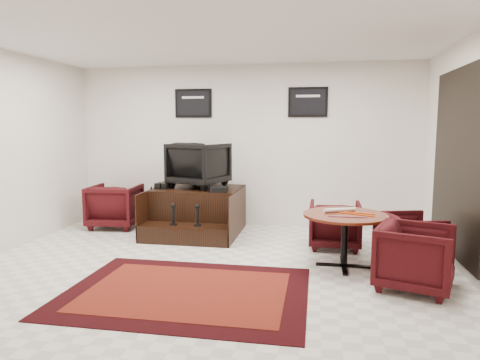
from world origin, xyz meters
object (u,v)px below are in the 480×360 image
at_px(armchair_side, 115,204).
at_px(table_chair_window, 410,236).
at_px(shine_chair, 199,162).
at_px(table_chair_corner, 415,254).
at_px(meeting_table, 345,221).
at_px(shine_podium, 197,212).
at_px(table_chair_back, 335,222).

bearing_deg(armchair_side, table_chair_window, 160.67).
relative_size(shine_chair, table_chair_window, 1.18).
height_order(shine_chair, armchair_side, shine_chair).
height_order(shine_chair, table_chair_window, shine_chair).
bearing_deg(table_chair_corner, meeting_table, 67.25).
height_order(table_chair_window, table_chair_corner, table_chair_corner).
xyz_separation_m(shine_podium, armchair_side, (-1.50, 0.11, 0.07)).
xyz_separation_m(shine_chair, armchair_side, (-1.50, -0.03, -0.74)).
distance_m(shine_chair, table_chair_window, 3.44).
height_order(armchair_side, table_chair_back, armchair_side).
relative_size(shine_chair, table_chair_corner, 1.08).
bearing_deg(shine_chair, table_chair_corner, 163.81).
relative_size(shine_podium, shine_chair, 1.76).
bearing_deg(table_chair_window, table_chair_corner, 156.98).
bearing_deg(meeting_table, table_chair_corner, -41.66).
xyz_separation_m(shine_podium, table_chair_window, (3.11, -1.07, 0.01)).
bearing_deg(shine_chair, meeting_table, 165.83).
distance_m(shine_podium, table_chair_corner, 3.60).
relative_size(armchair_side, meeting_table, 0.80).
bearing_deg(meeting_table, table_chair_window, 20.31).
distance_m(meeting_table, table_chair_corner, 0.96).
height_order(shine_chair, meeting_table, shine_chair).
height_order(shine_chair, table_chair_corner, shine_chair).
distance_m(meeting_table, table_chair_back, 0.90).
distance_m(armchair_side, table_chair_corner, 4.96).
xyz_separation_m(meeting_table, table_chair_corner, (0.70, -0.62, -0.20)).
distance_m(shine_podium, table_chair_window, 3.29).
bearing_deg(table_chair_back, meeting_table, 96.41).
bearing_deg(shine_chair, shine_podium, 109.55).
xyz_separation_m(shine_podium, meeting_table, (2.29, -1.38, 0.25)).
height_order(armchair_side, meeting_table, armchair_side).
relative_size(meeting_table, table_chair_back, 1.40).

